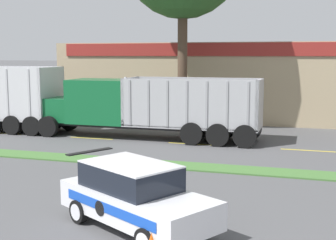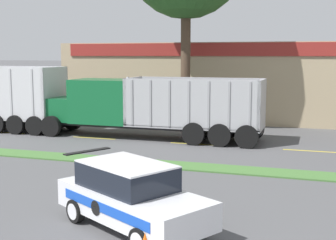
{
  "view_description": "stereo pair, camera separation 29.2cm",
  "coord_description": "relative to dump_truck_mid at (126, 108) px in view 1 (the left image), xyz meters",
  "views": [
    {
      "loc": [
        3.26,
        -6.49,
        4.31
      ],
      "look_at": [
        -1.62,
        9.64,
        1.95
      ],
      "focal_mm": 50.0,
      "sensor_mm": 36.0,
      "label": 1
    },
    {
      "loc": [
        3.54,
        -6.41,
        4.31
      ],
      "look_at": [
        -1.62,
        9.64,
        1.95
      ],
      "focal_mm": 50.0,
      "sensor_mm": 36.0,
      "label": 2
    }
  ],
  "objects": [
    {
      "name": "dump_truck_mid",
      "position": [
        0.0,
        0.0,
        0.0
      ],
      "size": [
        12.0,
        2.59,
        3.2
      ],
      "color": "black",
      "rests_on": "ground_plane"
    },
    {
      "name": "centre_line_4",
      "position": [
        3.83,
        -0.88,
        -1.56
      ],
      "size": [
        2.4,
        0.14,
        0.01
      ],
      "primitive_type": "cube",
      "color": "yellow",
      "rests_on": "ground_plane"
    },
    {
      "name": "rally_car",
      "position": [
        5.12,
        -12.09,
        -0.73
      ],
      "size": [
        4.62,
        3.7,
        1.66
      ],
      "color": "white",
      "rests_on": "ground_plane"
    },
    {
      "name": "centre_line_2",
      "position": [
        -6.97,
        -0.88,
        -1.56
      ],
      "size": [
        2.4,
        0.14,
        0.01
      ],
      "primitive_type": "cube",
      "color": "yellow",
      "rests_on": "ground_plane"
    },
    {
      "name": "store_building_backdrop",
      "position": [
        8.64,
        11.9,
        0.97
      ],
      "size": [
        32.06,
        12.1,
        5.08
      ],
      "color": "tan",
      "rests_on": "ground_plane"
    },
    {
      "name": "centre_line_5",
      "position": [
        9.23,
        -0.88,
        -1.56
      ],
      "size": [
        2.4,
        0.14,
        0.01
      ],
      "primitive_type": "cube",
      "color": "yellow",
      "rests_on": "ground_plane"
    },
    {
      "name": "centre_line_3",
      "position": [
        -1.57,
        -0.88,
        -1.56
      ],
      "size": [
        2.4,
        0.14,
        0.01
      ],
      "primitive_type": "cube",
      "color": "yellow",
      "rests_on": "ground_plane"
    },
    {
      "name": "grass_verge",
      "position": [
        5.9,
        -5.5,
        -1.54
      ],
      "size": [
        120.0,
        1.24,
        0.06
      ],
      "primitive_type": "cube",
      "color": "#477538",
      "rests_on": "ground_plane"
    }
  ]
}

